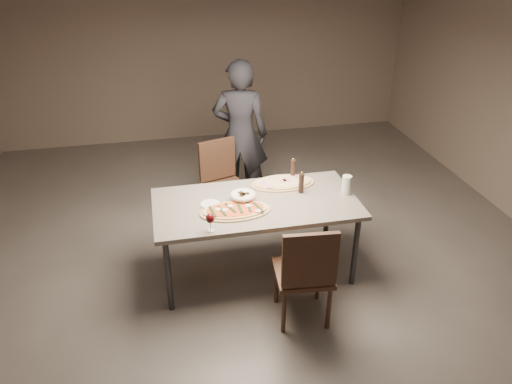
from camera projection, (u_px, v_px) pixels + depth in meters
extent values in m
plane|color=#5B544E|center=(256.00, 270.00, 4.75)|extent=(7.00, 7.00, 0.00)
plane|color=gray|center=(204.00, 44.00, 7.09)|extent=(6.00, 0.00, 6.00)
cube|color=slate|center=(256.00, 204.00, 4.40)|extent=(1.80, 0.90, 0.04)
cylinder|color=#333335|center=(168.00, 276.00, 4.11)|extent=(0.05, 0.05, 0.71)
cylinder|color=#333335|center=(355.00, 251.00, 4.42)|extent=(0.05, 0.05, 0.71)
cylinder|color=#333335|center=(164.00, 228.00, 4.75)|extent=(0.05, 0.05, 0.71)
cylinder|color=#333335|center=(327.00, 210.00, 5.05)|extent=(0.05, 0.05, 0.71)
ellipsoid|color=white|center=(218.00, 209.00, 4.21)|extent=(0.05, 0.05, 0.01)
ellipsoid|color=white|center=(225.00, 210.00, 4.20)|extent=(0.05, 0.05, 0.01)
ellipsoid|color=white|center=(230.00, 206.00, 4.26)|extent=(0.05, 0.05, 0.01)
ellipsoid|color=white|center=(248.00, 205.00, 4.26)|extent=(0.05, 0.05, 0.01)
ellipsoid|color=white|center=(258.00, 210.00, 4.19)|extent=(0.05, 0.05, 0.01)
cube|color=#213115|center=(213.00, 212.00, 4.18)|extent=(0.05, 0.18, 0.01)
cube|color=#213115|center=(222.00, 211.00, 4.19)|extent=(0.06, 0.18, 0.01)
cube|color=#213115|center=(230.00, 208.00, 4.23)|extent=(0.08, 0.17, 0.01)
cube|color=#213115|center=(240.00, 208.00, 4.23)|extent=(0.03, 0.17, 0.01)
cube|color=#213115|center=(249.00, 207.00, 4.25)|extent=(0.03, 0.17, 0.01)
cube|color=#213115|center=(258.00, 207.00, 4.24)|extent=(0.07, 0.17, 0.01)
cylinder|color=#D4828C|center=(264.00, 183.00, 4.63)|extent=(0.07, 0.07, 0.00)
cylinder|color=#D4828C|center=(270.00, 186.00, 4.57)|extent=(0.07, 0.07, 0.00)
cylinder|color=#D4828C|center=(287.00, 180.00, 4.69)|extent=(0.07, 0.07, 0.00)
cylinder|color=#D4828C|center=(300.00, 177.00, 4.74)|extent=(0.07, 0.07, 0.00)
cylinder|color=#D4828C|center=(283.00, 181.00, 4.68)|extent=(0.07, 0.07, 0.00)
cylinder|color=#D4828C|center=(294.00, 176.00, 4.77)|extent=(0.07, 0.07, 0.00)
cylinder|color=beige|center=(243.00, 198.00, 4.39)|extent=(0.19, 0.19, 0.07)
torus|color=beige|center=(243.00, 195.00, 4.37)|extent=(0.23, 0.23, 0.03)
cube|color=#AA7A45|center=(246.00, 196.00, 4.38)|extent=(0.06, 0.06, 0.04)
cube|color=#AA7A45|center=(241.00, 195.00, 4.40)|extent=(0.07, 0.07, 0.04)
cube|color=#AA7A45|center=(242.00, 197.00, 4.36)|extent=(0.07, 0.08, 0.04)
cylinder|color=white|center=(263.00, 183.00, 4.70)|extent=(0.14, 0.14, 0.02)
cylinder|color=#AE9B40|center=(263.00, 182.00, 4.70)|extent=(0.10, 0.10, 0.00)
cylinder|color=black|center=(293.00, 170.00, 4.76)|extent=(0.05, 0.05, 0.17)
cylinder|color=black|center=(293.00, 161.00, 4.72)|extent=(0.05, 0.05, 0.02)
sphere|color=gold|center=(293.00, 159.00, 4.71)|extent=(0.02, 0.02, 0.02)
cylinder|color=black|center=(301.00, 184.00, 4.51)|extent=(0.05, 0.05, 0.17)
cylinder|color=black|center=(302.00, 175.00, 4.47)|extent=(0.05, 0.05, 0.02)
sphere|color=gold|center=(302.00, 173.00, 4.46)|extent=(0.02, 0.02, 0.02)
cylinder|color=silver|center=(347.00, 185.00, 4.49)|extent=(0.09, 0.09, 0.18)
cylinder|color=silver|center=(211.00, 231.00, 3.98)|extent=(0.06, 0.06, 0.01)
cylinder|color=silver|center=(210.00, 226.00, 3.96)|extent=(0.01, 0.01, 0.08)
ellipsoid|color=#490A0D|center=(210.00, 218.00, 3.93)|extent=(0.07, 0.07, 0.09)
cylinder|color=white|center=(210.00, 204.00, 4.35)|extent=(0.17, 0.17, 0.01)
cube|color=#3E261A|center=(303.00, 273.00, 4.01)|extent=(0.48, 0.48, 0.04)
cylinder|color=#3E261A|center=(284.00, 312.00, 3.94)|extent=(0.04, 0.04, 0.42)
cylinder|color=#3E261A|center=(329.00, 308.00, 3.98)|extent=(0.04, 0.04, 0.42)
cylinder|color=#3E261A|center=(276.00, 283.00, 4.26)|extent=(0.04, 0.04, 0.42)
cylinder|color=#3E261A|center=(318.00, 280.00, 4.30)|extent=(0.04, 0.04, 0.42)
cube|color=#3E261A|center=(310.00, 260.00, 3.71)|extent=(0.43, 0.08, 0.47)
cube|color=#3E261A|center=(226.00, 189.00, 5.31)|extent=(0.54, 0.54, 0.04)
cylinder|color=#3E261A|center=(234.00, 196.00, 5.63)|extent=(0.04, 0.04, 0.40)
cylinder|color=#3E261A|center=(205.00, 203.00, 5.47)|extent=(0.04, 0.04, 0.40)
cylinder|color=#3E261A|center=(248.00, 210.00, 5.35)|extent=(0.04, 0.04, 0.40)
cylinder|color=#3E261A|center=(219.00, 218.00, 5.20)|extent=(0.04, 0.04, 0.40)
cube|color=#3E261A|center=(217.00, 159.00, 5.33)|extent=(0.41, 0.16, 0.45)
imported|color=black|center=(240.00, 134.00, 5.55)|extent=(0.70, 0.55, 1.68)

